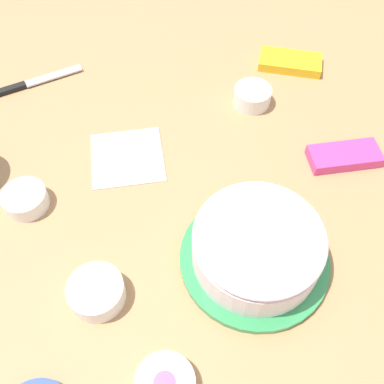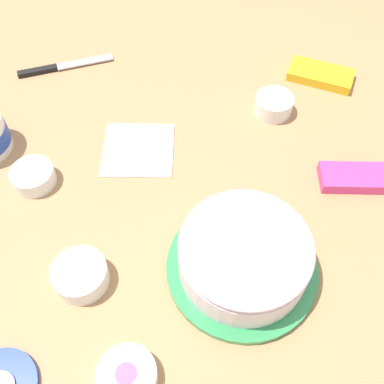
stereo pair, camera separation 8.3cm
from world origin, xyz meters
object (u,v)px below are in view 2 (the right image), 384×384
(candy_box_lower, at_px, (321,75))
(candy_box_upper, at_px, (357,178))
(sprinkle_bowl_blue, at_px, (33,176))
(sprinkle_bowl_yellow, at_px, (274,105))
(sprinkle_bowl_pink, at_px, (127,376))
(paper_napkin, at_px, (138,149))
(spreading_knife, at_px, (57,67))
(sprinkle_bowl_orange, at_px, (81,275))
(frosted_cake, at_px, (244,256))

(candy_box_lower, distance_m, candy_box_upper, 0.32)
(sprinkle_bowl_blue, xyz_separation_m, candy_box_lower, (0.62, 0.34, -0.01))
(sprinkle_bowl_yellow, relative_size, candy_box_upper, 0.58)
(sprinkle_bowl_pink, distance_m, sprinkle_bowl_yellow, 0.65)
(candy_box_lower, xyz_separation_m, paper_napkin, (-0.42, -0.24, -0.01))
(candy_box_lower, height_order, candy_box_upper, candy_box_upper)
(spreading_knife, bearing_deg, candy_box_lower, -1.37)
(candy_box_upper, bearing_deg, sprinkle_bowl_blue, -178.66)
(spreading_knife, bearing_deg, sprinkle_bowl_yellow, -14.17)
(sprinkle_bowl_pink, height_order, sprinkle_bowl_yellow, sprinkle_bowl_yellow)
(candy_box_upper, bearing_deg, sprinkle_bowl_pink, -137.49)
(sprinkle_bowl_orange, xyz_separation_m, sprinkle_bowl_blue, (-0.13, 0.21, -0.00))
(spreading_knife, bearing_deg, candy_box_upper, -25.88)
(sprinkle_bowl_orange, xyz_separation_m, candy_box_lower, (0.49, 0.55, -0.01))
(sprinkle_bowl_pink, relative_size, candy_box_upper, 0.62)
(frosted_cake, height_order, paper_napkin, frosted_cake)
(spreading_knife, distance_m, candy_box_upper, 0.76)
(frosted_cake, relative_size, sprinkle_bowl_blue, 3.11)
(frosted_cake, height_order, spreading_knife, frosted_cake)
(spreading_knife, distance_m, sprinkle_bowl_orange, 0.59)
(spreading_knife, bearing_deg, sprinkle_bowl_orange, -73.87)
(frosted_cake, relative_size, candy_box_upper, 1.81)
(sprinkle_bowl_blue, height_order, candy_box_lower, sprinkle_bowl_blue)
(sprinkle_bowl_orange, distance_m, paper_napkin, 0.31)
(spreading_knife, bearing_deg, paper_napkin, -48.59)
(spreading_knife, xyz_separation_m, sprinkle_bowl_blue, (0.03, -0.35, 0.01))
(sprinkle_bowl_pink, xyz_separation_m, sprinkle_bowl_blue, (-0.23, 0.37, 0.00))
(sprinkle_bowl_pink, height_order, sprinkle_bowl_blue, sprinkle_bowl_blue)
(frosted_cake, distance_m, sprinkle_bowl_pink, 0.26)
(candy_box_lower, bearing_deg, sprinkle_bowl_orange, -112.13)
(sprinkle_bowl_orange, relative_size, sprinkle_bowl_blue, 1.11)
(frosted_cake, bearing_deg, candy_box_upper, 40.30)
(spreading_knife, height_order, sprinkle_bowl_yellow, sprinkle_bowl_yellow)
(sprinkle_bowl_pink, bearing_deg, sprinkle_bowl_yellow, 65.66)
(sprinkle_bowl_blue, bearing_deg, paper_napkin, 24.43)
(spreading_knife, height_order, sprinkle_bowl_pink, sprinkle_bowl_pink)
(candy_box_lower, height_order, paper_napkin, candy_box_lower)
(sprinkle_bowl_orange, relative_size, candy_box_lower, 0.62)
(spreading_knife, relative_size, sprinkle_bowl_orange, 2.41)
(sprinkle_bowl_orange, relative_size, sprinkle_bowl_pink, 1.04)
(candy_box_upper, relative_size, paper_napkin, 0.99)
(frosted_cake, height_order, candy_box_lower, frosted_cake)
(sprinkle_bowl_orange, bearing_deg, candy_box_upper, 24.19)
(spreading_knife, xyz_separation_m, sprinkle_bowl_orange, (0.16, -0.56, 0.02))
(spreading_knife, height_order, candy_box_lower, candy_box_lower)
(spreading_knife, bearing_deg, sprinkle_bowl_blue, -85.29)
(sprinkle_bowl_yellow, relative_size, paper_napkin, 0.57)
(sprinkle_bowl_orange, bearing_deg, sprinkle_bowl_pink, -58.34)
(sprinkle_bowl_pink, relative_size, candy_box_lower, 0.60)
(candy_box_upper, distance_m, paper_napkin, 0.46)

